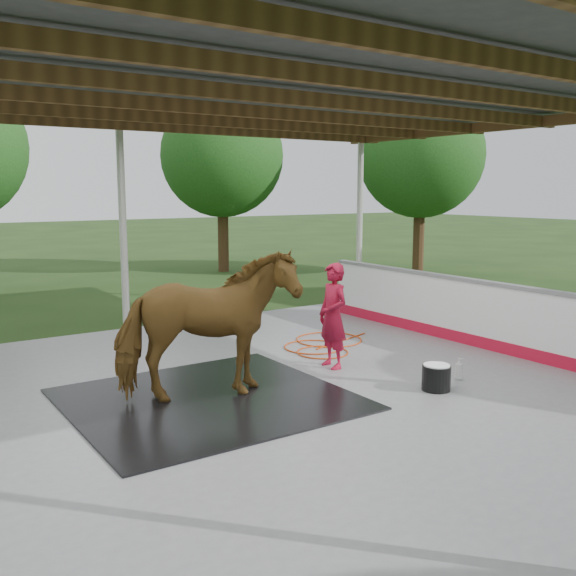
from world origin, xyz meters
TOP-DOWN VIEW (x-y plane):
  - ground at (0.00, 0.00)m, footprint 100.00×100.00m
  - concrete_slab at (0.00, 0.00)m, footprint 12.00×10.00m
  - pavilion_structure at (0.00, -0.00)m, footprint 12.60×10.60m
  - dasher_board at (4.60, 0.00)m, footprint 0.16×8.00m
  - tree_belt at (0.30, 0.90)m, footprint 28.00×28.00m
  - rubber_mat at (-0.54, 0.26)m, footprint 3.38×3.17m
  - horse at (-0.54, 0.26)m, footprint 2.42×1.52m
  - handler at (1.73, 0.59)m, footprint 0.41×0.60m
  - wash_bucket at (2.18, -1.08)m, footprint 0.38×0.38m
  - soap_bottle_a at (2.81, -0.92)m, footprint 0.17×0.17m
  - soap_bottle_b at (2.58, -0.55)m, footprint 0.11×0.11m
  - hose_coil at (2.43, 1.77)m, footprint 1.93×1.67m

SIDE VIEW (x-z plane):
  - ground at x=0.00m, z-range 0.00..0.00m
  - concrete_slab at x=0.00m, z-range 0.00..0.05m
  - hose_coil at x=2.43m, z-range 0.05..0.07m
  - rubber_mat at x=-0.54m, z-range 0.05..0.08m
  - soap_bottle_b at x=2.58m, z-range 0.05..0.23m
  - soap_bottle_a at x=2.81m, z-range 0.05..0.36m
  - wash_bucket at x=2.18m, z-range 0.05..0.41m
  - dasher_board at x=4.60m, z-range 0.02..1.17m
  - handler at x=1.73m, z-range 0.05..1.64m
  - horse at x=-0.54m, z-range 0.08..1.97m
  - tree_belt at x=0.30m, z-range 0.89..6.69m
  - pavilion_structure at x=0.00m, z-range 1.94..5.99m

